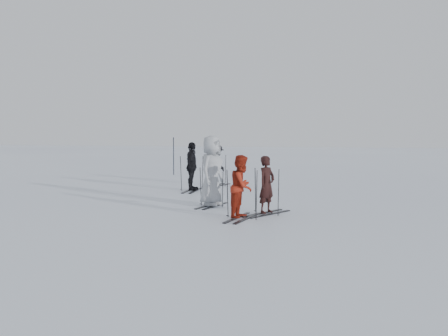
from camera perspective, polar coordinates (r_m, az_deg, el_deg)
name	(u,v)px	position (r m, az deg, el deg)	size (l,w,h in m)	color
ground	(216,203)	(15.09, -0.93, -4.05)	(120.00, 120.00, 0.00)	silver
skier_near_dark	(267,186)	(13.06, 4.91, -2.02)	(0.54, 0.36, 1.49)	black
skier_red	(242,187)	(12.33, 2.06, -2.24)	(0.75, 0.59, 1.55)	maroon
skier_grey	(212,171)	(14.40, -1.43, -0.40)	(0.99, 0.64, 2.02)	#9DA1A6
skier_uphill_left	(192,167)	(18.23, -3.71, 0.11)	(1.03, 0.43, 1.76)	black
skier_uphill_far	(217,166)	(19.99, -0.84, 0.28)	(1.05, 0.60, 1.62)	black
skis_near_dark	(267,191)	(13.08, 4.90, -2.58)	(0.90, 1.70, 1.24)	black
skis_red	(242,193)	(12.35, 2.06, -2.92)	(0.91, 1.72, 1.25)	black
skis_grey	(212,186)	(14.44, -1.43, -2.10)	(0.84, 1.59, 1.16)	black
skis_uphill_left	(192,173)	(18.25, -3.71, -0.57)	(0.96, 1.81, 1.32)	black
skis_uphill_far	(217,170)	(20.00, -0.84, -0.20)	(0.94, 1.77, 1.29)	black
piste_marker	(174,156)	(25.29, -5.79, 1.36)	(0.04, 0.04, 1.90)	black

